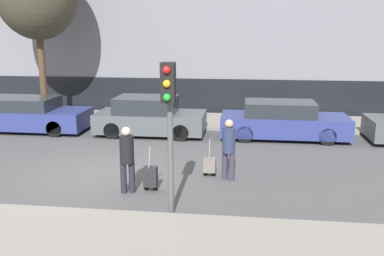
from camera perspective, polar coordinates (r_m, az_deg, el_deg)
name	(u,v)px	position (r m, az deg, el deg)	size (l,w,h in m)	color
ground_plane	(99,174)	(12.03, -12.35, -6.03)	(80.00, 80.00, 0.00)	#4C4C4F
sidewalk_near	(31,237)	(8.84, -20.62, -13.39)	(28.00, 2.50, 0.12)	gray
sidewalk_far	(153,119)	(18.52, -5.21, 1.14)	(28.00, 3.00, 0.12)	gray
building_facade	(167,7)	(21.78, -3.33, 15.78)	(28.00, 3.07, 9.84)	slate
parked_car_0	(27,115)	(17.79, -21.18, 1.66)	(4.68, 1.86, 1.30)	navy
parked_car_1	(150,117)	(16.04, -5.67, 1.46)	(4.03, 1.83, 1.42)	#4C5156
parked_car_2	(283,121)	(15.75, 12.03, 0.92)	(4.51, 1.76, 1.34)	navy
pedestrian_left	(127,156)	(10.32, -8.66, -3.71)	(0.34, 0.34, 1.63)	#23232D
trolley_left	(151,177)	(10.53, -5.55, -6.48)	(0.34, 0.29, 1.15)	#262628
pedestrian_right	(229,146)	(11.11, 4.91, -2.42)	(0.34, 0.34, 1.62)	#383347
trolley_right	(210,165)	(11.52, 2.36, -4.98)	(0.34, 0.29, 1.04)	slate
traffic_light	(169,108)	(8.60, -3.09, 2.68)	(0.28, 0.47, 3.24)	#515154
parked_bicycle	(151,109)	(18.57, -5.44, 2.53)	(1.77, 0.06, 0.96)	black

